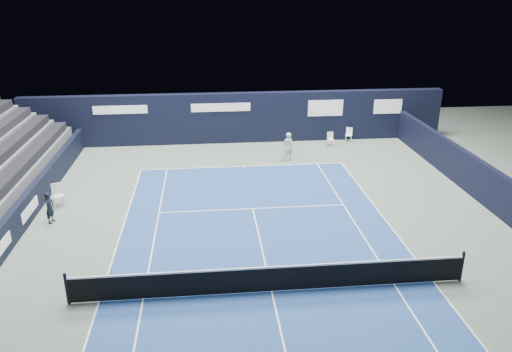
# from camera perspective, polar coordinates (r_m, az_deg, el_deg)

# --- Properties ---
(ground) EXTENTS (48.00, 48.00, 0.00)m
(ground) POSITION_cam_1_polar(r_m,az_deg,el_deg) (18.33, 0.96, -9.56)
(ground) COLOR #556559
(ground) RESTS_ON ground
(court_surface) EXTENTS (10.97, 23.77, 0.01)m
(court_surface) POSITION_cam_1_polar(r_m,az_deg,el_deg) (16.65, 1.80, -13.05)
(court_surface) COLOR navy
(court_surface) RESTS_ON ground
(enclosure_wall_right) EXTENTS (0.30, 22.00, 1.80)m
(enclosure_wall_right) POSITION_cam_1_polar(r_m,az_deg,el_deg) (24.72, 24.73, -0.87)
(enclosure_wall_right) COLOR black
(enclosure_wall_right) RESTS_ON ground
(folding_chair_back_a) EXTENTS (0.40, 0.39, 0.85)m
(folding_chair_back_a) POSITION_cam_1_polar(r_m,az_deg,el_deg) (31.02, 8.51, 4.33)
(folding_chair_back_a) COLOR white
(folding_chair_back_a) RESTS_ON ground
(folding_chair_back_b) EXTENTS (0.50, 0.49, 0.88)m
(folding_chair_back_b) POSITION_cam_1_polar(r_m,az_deg,el_deg) (32.07, 10.57, 4.80)
(folding_chair_back_b) COLOR white
(folding_chair_back_b) RESTS_ON ground
(line_judge_chair) EXTENTS (0.59, 0.58, 1.02)m
(line_judge_chair) POSITION_cam_1_polar(r_m,az_deg,el_deg) (24.06, -21.73, -1.80)
(line_judge_chair) COLOR silver
(line_judge_chair) RESTS_ON ground
(line_judge) EXTENTS (0.43, 0.56, 1.35)m
(line_judge) POSITION_cam_1_polar(r_m,az_deg,el_deg) (22.42, -22.52, -3.35)
(line_judge) COLOR black
(line_judge) RESTS_ON ground
(court_markings) EXTENTS (11.03, 23.83, 0.00)m
(court_markings) POSITION_cam_1_polar(r_m,az_deg,el_deg) (16.65, 1.80, -13.04)
(court_markings) COLOR white
(court_markings) RESTS_ON court_surface
(tennis_net) EXTENTS (12.90, 0.10, 1.10)m
(tennis_net) POSITION_cam_1_polar(r_m,az_deg,el_deg) (16.37, 1.82, -11.59)
(tennis_net) COLOR black
(tennis_net) RESTS_ON ground
(back_sponsor_wall) EXTENTS (26.00, 0.63, 3.10)m
(back_sponsor_wall) POSITION_cam_1_polar(r_m,az_deg,el_deg) (31.18, -2.17, 6.68)
(back_sponsor_wall) COLOR black
(back_sponsor_wall) RESTS_ON ground
(side_barrier_left) EXTENTS (0.33, 22.00, 1.20)m
(side_barrier_left) POSITION_cam_1_polar(r_m,az_deg,el_deg) (22.78, -24.84, -3.53)
(side_barrier_left) COLOR black
(side_barrier_left) RESTS_ON ground
(tennis_player) EXTENTS (0.69, 0.90, 1.62)m
(tennis_player) POSITION_cam_1_polar(r_m,az_deg,el_deg) (28.03, 3.67, 3.39)
(tennis_player) COLOR silver
(tennis_player) RESTS_ON ground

